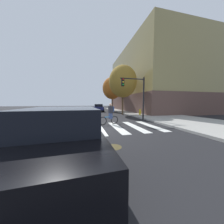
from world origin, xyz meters
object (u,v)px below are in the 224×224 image
(street_tree_mid, at_px, (112,88))
(cyclist, at_px, (110,114))
(fire_hydrant, at_px, (140,112))
(street_tree_near, at_px, (123,82))
(sedan_near, at_px, (64,136))
(sedan_mid, at_px, (98,108))
(manhole_cover, at_px, (114,147))
(traffic_light_near, at_px, (136,91))

(street_tree_mid, bearing_deg, cyclist, -104.19)
(cyclist, distance_m, street_tree_mid, 15.34)
(fire_hydrant, bearing_deg, street_tree_mid, 97.98)
(street_tree_near, distance_m, street_tree_mid, 7.53)
(sedan_near, height_order, street_tree_near, street_tree_near)
(sedan_mid, xyz_separation_m, cyclist, (-0.66, -13.90, 0.08))
(manhole_cover, distance_m, fire_hydrant, 10.93)
(cyclist, bearing_deg, traffic_light_near, 26.19)
(manhole_cover, distance_m, traffic_light_near, 7.59)
(cyclist, distance_m, street_tree_near, 8.58)
(traffic_light_near, xyz_separation_m, fire_hydrant, (2.15, 3.23, -2.33))
(sedan_near, relative_size, fire_hydrant, 5.98)
(manhole_cover, height_order, sedan_near, sedan_near)
(manhole_cover, relative_size, street_tree_near, 0.09)
(manhole_cover, distance_m, sedan_mid, 18.55)
(cyclist, bearing_deg, street_tree_near, 63.74)
(fire_hydrant, distance_m, street_tree_mid, 10.71)
(traffic_light_near, height_order, street_tree_mid, street_tree_mid)
(traffic_light_near, relative_size, street_tree_near, 0.60)
(fire_hydrant, bearing_deg, sedan_mid, 115.07)
(manhole_cover, height_order, traffic_light_near, traffic_light_near)
(sedan_mid, xyz_separation_m, street_tree_mid, (2.97, 0.47, 4.00))
(fire_hydrant, height_order, street_tree_near, street_tree_near)
(manhole_cover, distance_m, street_tree_mid, 20.04)
(sedan_near, bearing_deg, traffic_light_near, 51.82)
(fire_hydrant, distance_m, street_tree_near, 5.04)
(traffic_light_near, xyz_separation_m, street_tree_near, (0.53, 5.45, 1.89))
(sedan_mid, height_order, street_tree_mid, street_tree_mid)
(manhole_cover, xyz_separation_m, sedan_mid, (1.55, 18.47, 0.76))
(sedan_mid, height_order, cyclist, cyclist)
(manhole_cover, height_order, street_tree_near, street_tree_near)
(manhole_cover, xyz_separation_m, street_tree_near, (4.27, 11.41, 4.75))
(street_tree_near, bearing_deg, sedan_mid, 111.08)
(street_tree_near, bearing_deg, manhole_cover, -110.50)
(manhole_cover, height_order, sedan_mid, sedan_mid)
(manhole_cover, bearing_deg, sedan_mid, 85.20)
(cyclist, height_order, fire_hydrant, cyclist)
(sedan_near, xyz_separation_m, traffic_light_near, (5.36, 6.82, 2.04))
(cyclist, distance_m, traffic_light_near, 3.76)
(cyclist, relative_size, street_tree_mid, 0.24)
(manhole_cover, distance_m, cyclist, 4.72)
(fire_hydrant, height_order, street_tree_mid, street_tree_mid)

